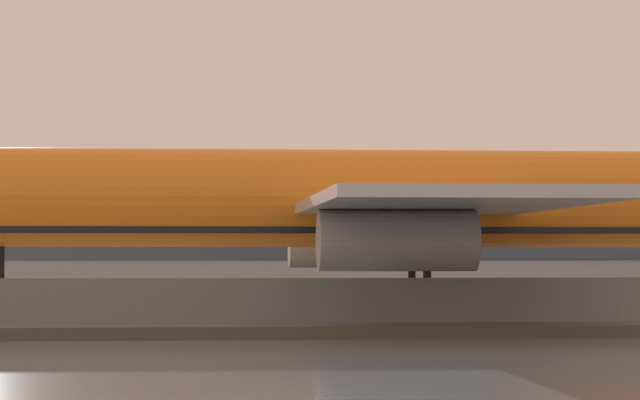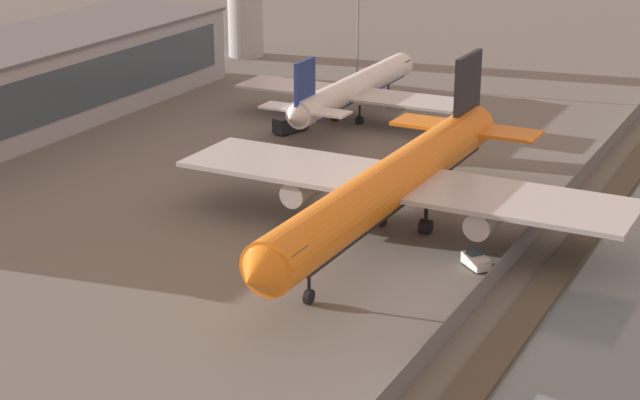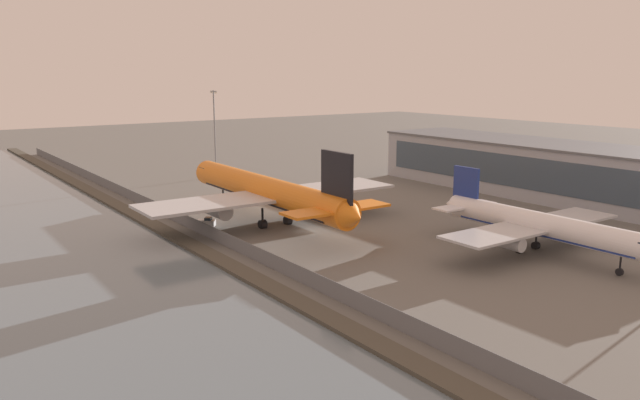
{
  "view_description": "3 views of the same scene",
  "coord_description": "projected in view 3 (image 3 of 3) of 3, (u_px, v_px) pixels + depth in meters",
  "views": [
    {
      "loc": [
        -18.97,
        -79.58,
        3.21
      ],
      "look_at": [
        -11.32,
        -0.68,
        6.12
      ],
      "focal_mm": 85.0,
      "sensor_mm": 36.0,
      "label": 1
    },
    {
      "loc": [
        -105.25,
        -42.44,
        40.69
      ],
      "look_at": [
        -7.6,
        6.68,
        2.19
      ],
      "focal_mm": 60.0,
      "sensor_mm": 36.0,
      "label": 2
    },
    {
      "loc": [
        87.54,
        -59.23,
        27.12
      ],
      "look_at": [
        -5.95,
        7.06,
        3.76
      ],
      "focal_mm": 35.0,
      "sensor_mm": 36.0,
      "label": 3
    }
  ],
  "objects": [
    {
      "name": "perimeter_fence",
      "position": [
        224.0,
        239.0,
        99.66
      ],
      "size": [
        280.0,
        0.1,
        2.27
      ],
      "color": "slate",
      "rests_on": "ground"
    },
    {
      "name": "terminal_building",
      "position": [
        549.0,
        169.0,
        139.51
      ],
      "size": [
        85.41,
        21.1,
        11.94
      ],
      "color": "#9EA3AD",
      "rests_on": "ground"
    },
    {
      "name": "ops_van",
      "position": [
        505.0,
        228.0,
        106.01
      ],
      "size": [
        5.59,
        3.6,
        2.48
      ],
      "color": "#1E2328",
      "rests_on": "ground"
    },
    {
      "name": "baggage_tug",
      "position": [
        206.0,
        223.0,
        111.85
      ],
      "size": [
        3.3,
        3.47,
        1.8
      ],
      "color": "white",
      "rests_on": "ground"
    },
    {
      "name": "ground_plane",
      "position": [
        307.0,
        231.0,
        108.96
      ],
      "size": [
        500.0,
        500.0,
        0.0
      ],
      "primitive_type": "plane",
      "color": "#66635E"
    },
    {
      "name": "apron_light_mast_apron_east",
      "position": [
        215.0,
        129.0,
        163.16
      ],
      "size": [
        3.2,
        0.4,
        22.78
      ],
      "color": "gray",
      "rests_on": "ground"
    },
    {
      "name": "shoreline_seawall",
      "position": [
        198.0,
        249.0,
        97.29
      ],
      "size": [
        320.0,
        3.0,
        0.5
      ],
      "color": "#474238",
      "rests_on": "ground"
    },
    {
      "name": "passenger_jet_white",
      "position": [
        540.0,
        225.0,
        94.57
      ],
      "size": [
        39.92,
        34.01,
        11.65
      ],
      "color": "white",
      "rests_on": "ground"
    },
    {
      "name": "cargo_jet_orange",
      "position": [
        268.0,
        192.0,
        113.55
      ],
      "size": [
        56.66,
        48.69,
        15.54
      ],
      "color": "orange",
      "rests_on": "ground"
    }
  ]
}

